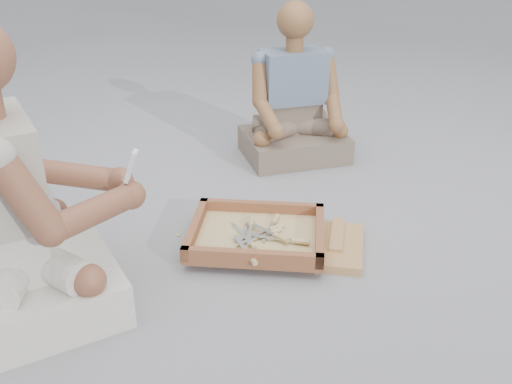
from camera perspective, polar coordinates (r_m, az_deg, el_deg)
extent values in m
plane|color=gray|center=(2.24, 2.28, -7.62)|extent=(60.00, 60.00, 0.00)
cube|color=olive|center=(2.36, 4.22, -5.10)|extent=(0.62, 0.52, 0.04)
cube|color=brown|center=(2.34, 0.09, -4.63)|extent=(0.64, 0.57, 0.02)
cube|color=brown|center=(2.50, 0.54, -1.58)|extent=(0.53, 0.18, 0.05)
cube|color=brown|center=(2.15, -0.43, -6.56)|extent=(0.53, 0.18, 0.05)
cube|color=brown|center=(2.32, 6.39, -4.18)|extent=(0.15, 0.43, 0.05)
cube|color=brown|center=(2.36, -6.09, -3.55)|extent=(0.15, 0.43, 0.05)
cube|color=tan|center=(2.33, 0.09, -4.37)|extent=(0.56, 0.49, 0.01)
cube|color=silver|center=(2.24, -1.48, -5.27)|extent=(0.04, 0.15, 0.00)
cylinder|color=tan|center=(2.15, -0.41, -6.69)|extent=(0.04, 0.07, 0.02)
cube|color=silver|center=(2.35, -1.62, -3.94)|extent=(0.05, 0.15, 0.00)
cylinder|color=tan|center=(2.26, -0.49, -5.21)|extent=(0.04, 0.07, 0.02)
cube|color=silver|center=(2.32, -1.29, -4.19)|extent=(0.07, 0.14, 0.00)
cylinder|color=tan|center=(2.41, -0.73, -2.89)|extent=(0.05, 0.07, 0.02)
cube|color=silver|center=(2.34, 0.51, -3.61)|extent=(0.10, 0.13, 0.00)
cylinder|color=tan|center=(2.27, 2.52, -4.57)|extent=(0.06, 0.07, 0.02)
cube|color=silver|center=(2.33, 1.23, -4.02)|extent=(0.08, 0.14, 0.00)
cylinder|color=tan|center=(2.43, 1.92, -2.76)|extent=(0.05, 0.07, 0.02)
cube|color=silver|center=(2.30, -0.62, -4.32)|extent=(0.05, 0.15, 0.00)
cylinder|color=tan|center=(2.39, -0.48, -2.98)|extent=(0.04, 0.07, 0.02)
cube|color=silver|center=(2.28, 1.77, -4.61)|extent=(0.14, 0.07, 0.00)
cylinder|color=tan|center=(2.27, 4.49, -4.95)|extent=(0.07, 0.05, 0.02)
cube|color=silver|center=(2.28, -0.39, -4.77)|extent=(0.14, 0.08, 0.00)
cylinder|color=tan|center=(2.34, 1.83, -3.96)|extent=(0.07, 0.05, 0.02)
cube|color=silver|center=(2.32, -0.21, -4.28)|extent=(0.15, 0.07, 0.00)
cylinder|color=tan|center=(2.37, 2.07, -3.57)|extent=(0.07, 0.05, 0.02)
cube|color=tan|center=(2.22, 6.02, -8.00)|extent=(0.02, 0.02, 0.00)
cube|color=tan|center=(2.70, 6.15, -1.31)|extent=(0.02, 0.02, 0.00)
cube|color=tan|center=(2.70, 0.24, -1.14)|extent=(0.02, 0.02, 0.00)
cube|color=tan|center=(2.46, -7.79, -4.31)|extent=(0.02, 0.02, 0.00)
cube|color=tan|center=(2.30, 0.21, -6.42)|extent=(0.02, 0.02, 0.00)
cube|color=tan|center=(2.38, 6.11, -5.32)|extent=(0.02, 0.02, 0.00)
cube|color=tan|center=(2.54, -0.98, -3.04)|extent=(0.02, 0.02, 0.00)
cube|color=tan|center=(2.37, -6.15, -5.52)|extent=(0.02, 0.02, 0.00)
cube|color=tan|center=(2.25, 6.49, -7.50)|extent=(0.02, 0.02, 0.00)
cube|color=tan|center=(2.27, 1.18, -6.94)|extent=(0.02, 0.02, 0.00)
cube|color=tan|center=(2.28, -0.33, -6.86)|extent=(0.02, 0.02, 0.00)
cube|color=tan|center=(2.25, -4.61, -7.35)|extent=(0.02, 0.02, 0.00)
cube|color=tan|center=(2.34, -4.59, -5.94)|extent=(0.02, 0.02, 0.00)
cube|color=silver|center=(2.17, -21.08, -8.25)|extent=(0.68, 0.76, 0.16)
cube|color=silver|center=(2.07, -23.65, -4.54)|extent=(0.32, 0.40, 0.20)
sphere|color=brown|center=(2.14, -13.49, 1.08)|extent=(0.10, 0.10, 0.10)
sphere|color=brown|center=(2.03, -12.39, -0.29)|extent=(0.10, 0.10, 0.10)
cube|color=#736053|center=(3.21, 3.81, 4.74)|extent=(0.58, 0.48, 0.14)
cube|color=#736053|center=(3.20, 3.55, 7.64)|extent=(0.31, 0.22, 0.17)
cube|color=slate|center=(3.13, 3.72, 11.45)|extent=(0.35, 0.24, 0.28)
sphere|color=brown|center=(3.06, 3.95, 16.79)|extent=(0.19, 0.19, 0.19)
sphere|color=brown|center=(3.05, 8.06, 6.64)|extent=(0.09, 0.09, 0.09)
sphere|color=brown|center=(2.93, 2.05, 6.08)|extent=(0.09, 0.09, 0.09)
cube|color=silver|center=(1.98, -12.40, 2.54)|extent=(0.06, 0.06, 0.11)
cube|color=black|center=(1.98, -12.43, 2.82)|extent=(0.02, 0.04, 0.04)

